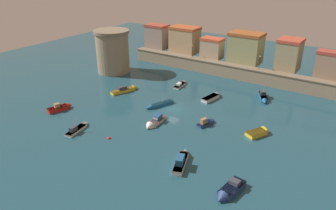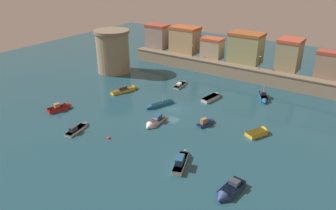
{
  "view_description": "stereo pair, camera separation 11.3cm",
  "coord_description": "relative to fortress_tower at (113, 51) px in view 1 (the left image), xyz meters",
  "views": [
    {
      "loc": [
        32.94,
        -50.77,
        28.52
      ],
      "look_at": [
        0.0,
        -1.81,
        1.61
      ],
      "focal_mm": 34.67,
      "sensor_mm": 36.0,
      "label": 1
    },
    {
      "loc": [
        33.03,
        -50.71,
        28.52
      ],
      "look_at": [
        0.0,
        -1.81,
        1.61
      ],
      "focal_mm": 34.67,
      "sensor_mm": 36.0,
      "label": 2
    }
  ],
  "objects": [
    {
      "name": "moored_boat_8",
      "position": [
        12.21,
        -9.19,
        -5.25
      ],
      "size": [
        3.76,
        7.19,
        1.75
      ],
      "rotation": [
        0.0,
        0.0,
        1.23
      ],
      "color": "gold",
      "rests_on": "ground"
    },
    {
      "name": "moored_boat_6",
      "position": [
        45.11,
        -11.4,
        -5.31
      ],
      "size": [
        3.76,
        5.0,
        1.79
      ],
      "rotation": [
        0.0,
        0.0,
        1.1
      ],
      "color": "gold",
      "rests_on": "ground"
    },
    {
      "name": "moored_boat_7",
      "position": [
        30.99,
        -1.7,
        -5.3
      ],
      "size": [
        2.43,
        6.27,
        1.48
      ],
      "rotation": [
        0.0,
        0.0,
        1.42
      ],
      "color": "silver",
      "rests_on": "ground"
    },
    {
      "name": "quay_wall",
      "position": [
        26.66,
        13.51,
        -3.96
      ],
      "size": [
        56.56,
        2.74,
        3.48
      ],
      "color": "gray",
      "rests_on": "ground"
    },
    {
      "name": "moored_boat_9",
      "position": [
        47.18,
        -29.28,
        -5.27
      ],
      "size": [
        2.52,
        5.81,
        1.84
      ],
      "rotation": [
        0.0,
        0.0,
        -1.7
      ],
      "color": "navy",
      "rests_on": "ground"
    },
    {
      "name": "moored_boat_0",
      "position": [
        20.85,
        1.46,
        -5.42
      ],
      "size": [
        2.02,
        5.93,
        2.83
      ],
      "rotation": [
        0.0,
        0.0,
        1.69
      ],
      "color": "white",
      "rests_on": "ground"
    },
    {
      "name": "moored_boat_11",
      "position": [
        7.73,
        -24.34,
        -5.22
      ],
      "size": [
        2.87,
        5.38,
        1.9
      ],
      "rotation": [
        0.0,
        0.0,
        1.3
      ],
      "color": "red",
      "rests_on": "ground"
    },
    {
      "name": "moored_boat_5",
      "position": [
        23.32,
        -12.01,
        -5.39
      ],
      "size": [
        3.44,
        6.83,
        3.26
      ],
      "rotation": [
        0.0,
        0.0,
        -1.91
      ],
      "color": "#195689",
      "rests_on": "ground"
    },
    {
      "name": "quay_lamp_1",
      "position": [
        35.67,
        13.51,
        0.03
      ],
      "size": [
        0.32,
        0.32,
        3.42
      ],
      "color": "black",
      "rests_on": "quay_wall"
    },
    {
      "name": "old_town_backdrop",
      "position": [
        25.76,
        17.19,
        1.19
      ],
      "size": [
        56.05,
        6.08,
        7.9
      ],
      "color": "gray",
      "rests_on": "ground"
    },
    {
      "name": "moored_boat_2",
      "position": [
        27.35,
        -18.9,
        -5.33
      ],
      "size": [
        2.41,
        6.05,
        2.01
      ],
      "rotation": [
        0.0,
        0.0,
        -1.47
      ],
      "color": "silver",
      "rests_on": "ground"
    },
    {
      "name": "moored_boat_1",
      "position": [
        35.61,
        -13.27,
        -5.32
      ],
      "size": [
        2.39,
        4.41,
        2.61
      ],
      "rotation": [
        0.0,
        0.0,
        1.29
      ],
      "color": "navy",
      "rests_on": "ground"
    },
    {
      "name": "moored_boat_4",
      "position": [
        38.32,
        -26.73,
        -5.13
      ],
      "size": [
        3.59,
        6.91,
        2.07
      ],
      "rotation": [
        0.0,
        0.0,
        1.92
      ],
      "color": "silver",
      "rests_on": "ground"
    },
    {
      "name": "quay_lamp_0",
      "position": [
        16.76,
        13.51,
        0.01
      ],
      "size": [
        0.32,
        0.32,
        3.38
      ],
      "color": "black",
      "rests_on": "quay_wall"
    },
    {
      "name": "ground_plane",
      "position": [
        26.66,
        -11.29,
        -5.72
      ],
      "size": [
        141.48,
        141.48,
        0.0
      ],
      "primitive_type": "plane",
      "color": "#1E4756"
    },
    {
      "name": "moored_boat_10",
      "position": [
        40.47,
        3.99,
        -5.15
      ],
      "size": [
        3.81,
        5.89,
        3.38
      ],
      "rotation": [
        0.0,
        0.0,
        -1.11
      ],
      "color": "#195689",
      "rests_on": "ground"
    },
    {
      "name": "moored_boat_3",
      "position": [
        17.24,
        -28.14,
        -5.37
      ],
      "size": [
        2.32,
        6.01,
        3.16
      ],
      "rotation": [
        0.0,
        0.0,
        1.75
      ],
      "color": "white",
      "rests_on": "ground"
    },
    {
      "name": "fortress_tower",
      "position": [
        0.0,
        0.0,
        0.0
      ],
      "size": [
        9.34,
        9.34,
        11.31
      ],
      "color": "gray",
      "rests_on": "ground"
    },
    {
      "name": "mooring_buoy_0",
      "position": [
        24.0,
        -27.48,
        -5.72
      ],
      "size": [
        0.64,
        0.64,
        0.64
      ],
      "primitive_type": "sphere",
      "color": "red",
      "rests_on": "ground"
    }
  ]
}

